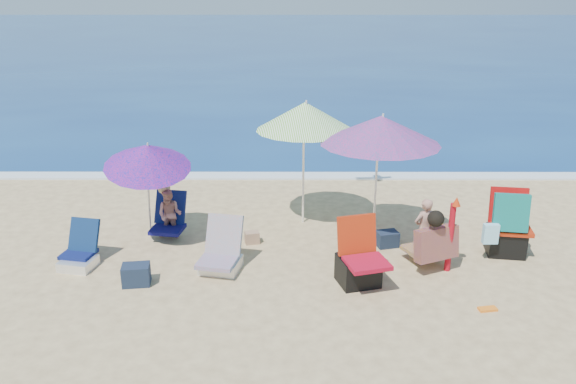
{
  "coord_description": "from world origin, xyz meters",
  "views": [
    {
      "loc": [
        -0.28,
        -7.51,
        4.16
      ],
      "look_at": [
        -0.3,
        1.0,
        1.1
      ],
      "focal_mm": 35.72,
      "sensor_mm": 36.0,
      "label": 1
    }
  ],
  "objects_px": {
    "person_center": "(429,235)",
    "camp_chair_left": "(359,265)",
    "furled_umbrella": "(451,231)",
    "camp_chair_right": "(507,231)",
    "chair_navy": "(80,255)",
    "chair_rainbow": "(221,257)",
    "umbrella_striped": "(305,116)",
    "umbrella_turquoise": "(381,130)",
    "person_left": "(169,213)",
    "umbrella_blue": "(147,156)"
  },
  "relations": [
    {
      "from": "umbrella_blue",
      "to": "furled_umbrella",
      "type": "relative_size",
      "value": 1.58
    },
    {
      "from": "person_left",
      "to": "umbrella_striped",
      "type": "bearing_deg",
      "value": 15.52
    },
    {
      "from": "furled_umbrella",
      "to": "camp_chair_left",
      "type": "bearing_deg",
      "value": -163.84
    },
    {
      "from": "umbrella_striped",
      "to": "chair_rainbow",
      "type": "height_order",
      "value": "umbrella_striped"
    },
    {
      "from": "umbrella_turquoise",
      "to": "person_left",
      "type": "height_order",
      "value": "umbrella_turquoise"
    },
    {
      "from": "umbrella_blue",
      "to": "camp_chair_right",
      "type": "xyz_separation_m",
      "value": [
        5.84,
        -0.32,
        -1.18
      ]
    },
    {
      "from": "umbrella_turquoise",
      "to": "person_left",
      "type": "xyz_separation_m",
      "value": [
        -3.55,
        0.19,
        -1.53
      ]
    },
    {
      "from": "camp_chair_left",
      "to": "person_center",
      "type": "distance_m",
      "value": 1.33
    },
    {
      "from": "furled_umbrella",
      "to": "camp_chair_left",
      "type": "relative_size",
      "value": 1.2
    },
    {
      "from": "umbrella_turquoise",
      "to": "umbrella_blue",
      "type": "xyz_separation_m",
      "value": [
        -3.77,
        -0.14,
        -0.4
      ]
    },
    {
      "from": "furled_umbrella",
      "to": "person_center",
      "type": "distance_m",
      "value": 0.39
    },
    {
      "from": "furled_umbrella",
      "to": "umbrella_striped",
      "type": "bearing_deg",
      "value": 139.05
    },
    {
      "from": "camp_chair_right",
      "to": "furled_umbrella",
      "type": "bearing_deg",
      "value": -151.26
    },
    {
      "from": "furled_umbrella",
      "to": "person_left",
      "type": "height_order",
      "value": "furled_umbrella"
    },
    {
      "from": "person_left",
      "to": "person_center",
      "type": "bearing_deg",
      "value": -13.58
    },
    {
      "from": "umbrella_blue",
      "to": "chair_navy",
      "type": "xyz_separation_m",
      "value": [
        -1.01,
        -0.74,
        -1.4
      ]
    },
    {
      "from": "furled_umbrella",
      "to": "camp_chair_right",
      "type": "relative_size",
      "value": 1.1
    },
    {
      "from": "chair_rainbow",
      "to": "person_center",
      "type": "distance_m",
      "value": 3.26
    },
    {
      "from": "person_left",
      "to": "camp_chair_right",
      "type": "bearing_deg",
      "value": -6.56
    },
    {
      "from": "furled_umbrella",
      "to": "chair_rainbow",
      "type": "bearing_deg",
      "value": 179.44
    },
    {
      "from": "umbrella_blue",
      "to": "camp_chair_left",
      "type": "distance_m",
      "value": 3.8
    },
    {
      "from": "camp_chair_left",
      "to": "camp_chair_right",
      "type": "height_order",
      "value": "camp_chair_right"
    },
    {
      "from": "person_center",
      "to": "camp_chair_left",
      "type": "bearing_deg",
      "value": -151.45
    },
    {
      "from": "umbrella_turquoise",
      "to": "person_center",
      "type": "bearing_deg",
      "value": -49.94
    },
    {
      "from": "umbrella_blue",
      "to": "camp_chair_right",
      "type": "distance_m",
      "value": 5.97
    },
    {
      "from": "chair_navy",
      "to": "camp_chair_right",
      "type": "height_order",
      "value": "camp_chair_right"
    },
    {
      "from": "chair_navy",
      "to": "chair_rainbow",
      "type": "distance_m",
      "value": 2.25
    },
    {
      "from": "chair_rainbow",
      "to": "person_center",
      "type": "bearing_deg",
      "value": 3.15
    },
    {
      "from": "umbrella_blue",
      "to": "person_center",
      "type": "xyz_separation_m",
      "value": [
        4.48,
        -0.7,
        -1.08
      ]
    },
    {
      "from": "furled_umbrella",
      "to": "chair_rainbow",
      "type": "relative_size",
      "value": 1.4
    },
    {
      "from": "camp_chair_right",
      "to": "person_center",
      "type": "xyz_separation_m",
      "value": [
        -1.36,
        -0.38,
        0.1
      ]
    },
    {
      "from": "umbrella_turquoise",
      "to": "camp_chair_right",
      "type": "height_order",
      "value": "umbrella_turquoise"
    },
    {
      "from": "umbrella_striped",
      "to": "camp_chair_left",
      "type": "xyz_separation_m",
      "value": [
        0.75,
        -2.31,
        -1.71
      ]
    },
    {
      "from": "umbrella_striped",
      "to": "chair_rainbow",
      "type": "distance_m",
      "value": 2.92
    },
    {
      "from": "chair_navy",
      "to": "camp_chair_left",
      "type": "height_order",
      "value": "camp_chair_left"
    },
    {
      "from": "camp_chair_right",
      "to": "person_center",
      "type": "height_order",
      "value": "camp_chair_right"
    },
    {
      "from": "umbrella_turquoise",
      "to": "camp_chair_right",
      "type": "relative_size",
      "value": 2.02
    },
    {
      "from": "umbrella_striped",
      "to": "camp_chair_left",
      "type": "relative_size",
      "value": 2.25
    },
    {
      "from": "furled_umbrella",
      "to": "umbrella_turquoise",
      "type": "bearing_deg",
      "value": 133.14
    },
    {
      "from": "chair_navy",
      "to": "camp_chair_right",
      "type": "distance_m",
      "value": 6.86
    },
    {
      "from": "person_center",
      "to": "person_left",
      "type": "xyz_separation_m",
      "value": [
        -4.26,
        1.03,
        -0.05
      ]
    },
    {
      "from": "umbrella_blue",
      "to": "chair_rainbow",
      "type": "height_order",
      "value": "umbrella_blue"
    },
    {
      "from": "person_center",
      "to": "chair_navy",
      "type": "bearing_deg",
      "value": -179.56
    },
    {
      "from": "umbrella_turquoise",
      "to": "furled_umbrella",
      "type": "height_order",
      "value": "umbrella_turquoise"
    },
    {
      "from": "umbrella_blue",
      "to": "person_center",
      "type": "bearing_deg",
      "value": -8.91
    },
    {
      "from": "person_center",
      "to": "person_left",
      "type": "bearing_deg",
      "value": 166.42
    },
    {
      "from": "camp_chair_left",
      "to": "person_left",
      "type": "distance_m",
      "value": 3.52
    },
    {
      "from": "umbrella_striped",
      "to": "chair_navy",
      "type": "xyz_separation_m",
      "value": [
        -3.58,
        -1.73,
        -1.84
      ]
    },
    {
      "from": "umbrella_turquoise",
      "to": "furled_umbrella",
      "type": "relative_size",
      "value": 1.84
    },
    {
      "from": "umbrella_striped",
      "to": "umbrella_blue",
      "type": "distance_m",
      "value": 2.79
    }
  ]
}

